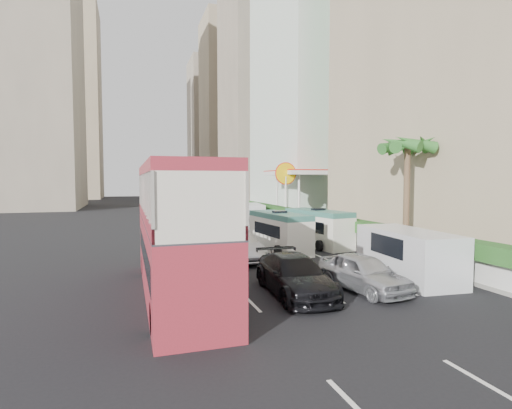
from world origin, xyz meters
name	(u,v)px	position (x,y,z in m)	size (l,w,h in m)	color
ground_plane	(316,282)	(0.00, 0.00, 0.00)	(200.00, 200.00, 0.00)	black
double_decker_bus	(177,230)	(-6.00, 0.00, 2.53)	(2.50, 11.00, 5.06)	#A52936
car_silver_lane_a	(237,260)	(-2.08, 5.68, 0.00)	(1.71, 4.90, 1.61)	#B0B2B7
car_silver_lane_b	(363,291)	(1.17, -1.82, 0.00)	(1.77, 4.39, 1.49)	#B0B2B7
car_black	(295,294)	(-1.66, -1.46, 0.00)	(2.12, 5.21, 1.51)	black
van_asset	(241,233)	(1.25, 16.68, 0.00)	(2.38, 5.16, 1.44)	silver
minibus_near	(279,232)	(1.21, 7.63, 1.21)	(1.81, 5.44, 2.41)	silver
minibus_far	(318,228)	(4.40, 8.64, 1.22)	(1.83, 5.49, 2.43)	silver
panel_van_near	(408,254)	(4.26, -0.63, 1.10)	(2.19, 5.48, 2.19)	silver
panel_van_far	(251,214)	(4.04, 22.96, 1.02)	(2.05, 5.12, 2.05)	silver
sidewalk	(289,220)	(9.00, 25.00, 0.09)	(6.00, 120.00, 0.18)	#99968C
kerb_wall	(308,226)	(6.20, 14.00, 0.68)	(0.30, 44.00, 1.00)	silver
hedge	(308,216)	(6.20, 14.00, 1.53)	(1.10, 44.00, 0.70)	#2D6626
palm_tree	(406,199)	(7.80, 4.00, 3.38)	(0.36, 0.36, 6.40)	brown
shell_station	(305,196)	(10.00, 23.00, 2.75)	(6.50, 8.00, 5.50)	silver
tower_mid	(267,73)	(18.00, 58.00, 25.00)	(16.00, 16.00, 50.00)	gray
tower_far_a	(232,110)	(17.00, 82.00, 22.00)	(14.00, 14.00, 44.00)	tan
tower_far_b	(214,129)	(17.00, 104.00, 20.00)	(14.00, 14.00, 40.00)	gray
tower_left_a	(14,39)	(-24.00, 55.00, 26.00)	(18.00, 18.00, 52.00)	gray
tower_left_b	(64,102)	(-22.00, 90.00, 23.00)	(16.00, 16.00, 46.00)	tan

